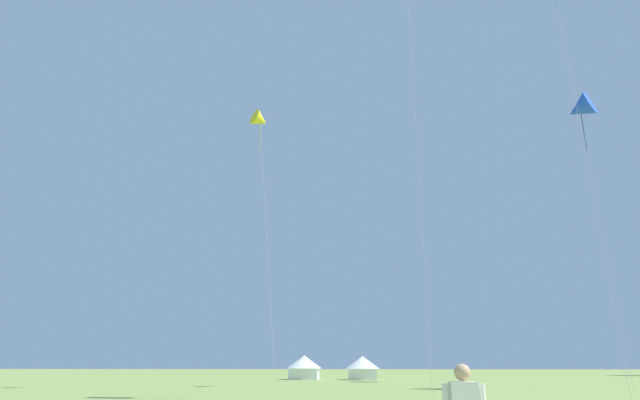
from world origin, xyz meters
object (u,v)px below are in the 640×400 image
at_px(kite_yellow_delta, 260,120).
at_px(kite_blue_delta, 580,109).
at_px(festival_tent_left, 304,366).
at_px(festival_tent_right, 362,367).

height_order(kite_yellow_delta, kite_blue_delta, kite_blue_delta).
height_order(kite_blue_delta, festival_tent_left, kite_blue_delta).
xyz_separation_m(festival_tent_left, festival_tent_right, (6.89, 0.00, -0.05)).
distance_m(kite_blue_delta, festival_tent_left, 43.34).
bearing_deg(festival_tent_right, kite_blue_delta, -19.92).
height_order(kite_yellow_delta, festival_tent_right, kite_yellow_delta).
relative_size(kite_yellow_delta, festival_tent_right, 5.43).
bearing_deg(kite_yellow_delta, festival_tent_left, 88.01).
relative_size(festival_tent_left, festival_tent_right, 1.03).
bearing_deg(festival_tent_right, kite_yellow_delta, -106.89).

